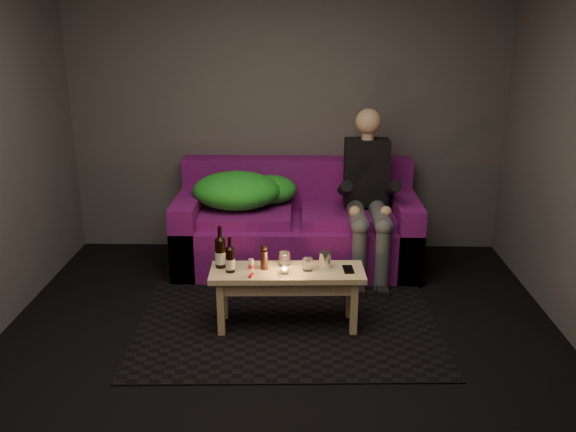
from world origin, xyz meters
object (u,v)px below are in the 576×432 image
person (368,191)px  beer_bottle_a (220,252)px  sofa (297,228)px  coffee_table (287,280)px  beer_bottle_b (230,259)px  steel_cup (325,260)px

person → beer_bottle_a: 1.52m
sofa → person: person is taller
sofa → coffee_table: 1.21m
beer_bottle_a → sofa: bearing=65.4°
coffee_table → beer_bottle_b: (-0.40, -0.04, 0.17)m
coffee_table → beer_bottle_b: 0.43m
coffee_table → beer_bottle_b: size_ratio=4.26×
person → beer_bottle_b: size_ratio=5.45×
steel_cup → sofa: bearing=100.3°
beer_bottle_b → steel_cup: beer_bottle_b is taller
sofa → person: 0.74m
person → steel_cup: (-0.40, -0.99, -0.22)m
sofa → steel_cup: size_ratio=18.08×
sofa → beer_bottle_a: sofa is taller
beer_bottle_a → steel_cup: (0.74, 0.00, -0.06)m
person → beer_bottle_a: person is taller
beer_bottle_b → steel_cup: 0.67m
person → coffee_table: person is taller
person → coffee_table: (-0.66, -1.03, -0.36)m
steel_cup → beer_bottle_a: bearing=-179.6°
coffee_table → steel_cup: steel_cup is taller
person → sofa: bearing=164.2°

